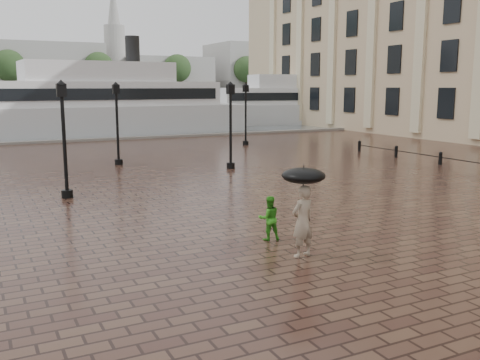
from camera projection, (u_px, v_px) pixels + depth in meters
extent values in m
plane|color=#392019|center=(351.00, 244.00, 14.74)|extent=(300.00, 300.00, 0.00)
plane|color=#465056|center=(29.00, 111.00, 95.86)|extent=(240.00, 240.00, 0.00)
cube|color=slate|center=(101.00, 141.00, 42.95)|extent=(80.00, 0.60, 0.30)
cube|color=#4C4C47|center=(6.00, 98.00, 155.64)|extent=(300.00, 60.00, 2.00)
cube|color=gray|center=(45.00, 69.00, 149.83)|extent=(30.00, 22.00, 14.00)
cube|color=gray|center=(164.00, 76.00, 165.45)|extent=(25.00, 22.00, 11.00)
cube|color=gray|center=(263.00, 69.00, 180.39)|extent=(35.00, 22.00, 16.00)
cylinder|color=gray|center=(115.00, 60.00, 158.09)|extent=(6.00, 6.00, 20.00)
cone|color=gray|center=(113.00, 11.00, 155.67)|extent=(5.00, 5.00, 18.00)
cylinder|color=#2D2119|center=(10.00, 88.00, 135.72)|extent=(1.00, 1.00, 8.00)
sphere|color=#1E3217|center=(9.00, 66.00, 134.77)|extent=(8.00, 8.00, 8.00)
cylinder|color=#2D2119|center=(100.00, 88.00, 145.60)|extent=(1.00, 1.00, 8.00)
sphere|color=#1E3217|center=(99.00, 67.00, 144.65)|extent=(8.00, 8.00, 8.00)
cylinder|color=#2D2119|center=(178.00, 87.00, 155.48)|extent=(1.00, 1.00, 8.00)
sphere|color=#1E3217|center=(177.00, 68.00, 154.53)|extent=(8.00, 8.00, 8.00)
cylinder|color=#2D2119|center=(246.00, 87.00, 165.35)|extent=(1.00, 1.00, 8.00)
sphere|color=#1E3217|center=(246.00, 69.00, 164.40)|extent=(8.00, 8.00, 8.00)
cylinder|color=#2D2119|center=(307.00, 87.00, 175.23)|extent=(1.00, 1.00, 8.00)
sphere|color=#1E3217|center=(308.00, 70.00, 174.28)|extent=(8.00, 8.00, 8.00)
cylinder|color=black|center=(440.00, 159.00, 29.65)|extent=(0.20, 0.20, 0.60)
sphere|color=black|center=(441.00, 154.00, 29.59)|extent=(0.22, 0.22, 0.22)
cylinder|color=black|center=(396.00, 153.00, 32.73)|extent=(0.20, 0.20, 0.60)
sphere|color=black|center=(396.00, 147.00, 32.68)|extent=(0.22, 0.22, 0.22)
cylinder|color=black|center=(359.00, 147.00, 35.82)|extent=(0.20, 0.20, 0.60)
sphere|color=black|center=(360.00, 142.00, 35.76)|extent=(0.22, 0.22, 0.22)
cylinder|color=black|center=(67.00, 194.00, 20.89)|extent=(0.44, 0.44, 0.30)
cylinder|color=black|center=(65.00, 147.00, 20.57)|extent=(0.14, 0.14, 4.00)
cube|color=black|center=(61.00, 90.00, 20.20)|extent=(0.35, 0.35, 0.50)
sphere|color=beige|center=(61.00, 90.00, 20.20)|extent=(0.28, 0.28, 0.28)
cylinder|color=black|center=(231.00, 166.00, 28.37)|extent=(0.44, 0.44, 0.30)
cylinder|color=black|center=(231.00, 131.00, 28.05)|extent=(0.14, 0.14, 4.00)
cube|color=black|center=(230.00, 89.00, 27.68)|extent=(0.35, 0.35, 0.50)
sphere|color=beige|center=(230.00, 89.00, 27.68)|extent=(0.28, 0.28, 0.28)
cylinder|color=black|center=(246.00, 143.00, 39.82)|extent=(0.44, 0.44, 0.30)
cylinder|color=black|center=(246.00, 118.00, 39.50)|extent=(0.14, 0.14, 4.00)
cube|color=black|center=(246.00, 88.00, 39.13)|extent=(0.35, 0.35, 0.50)
sphere|color=beige|center=(246.00, 88.00, 39.13)|extent=(0.28, 0.28, 0.28)
cylinder|color=black|center=(119.00, 162.00, 29.70)|extent=(0.44, 0.44, 0.30)
cylinder|color=black|center=(117.00, 129.00, 29.38)|extent=(0.14, 0.14, 4.00)
cube|color=black|center=(116.00, 89.00, 29.01)|extent=(0.35, 0.35, 0.50)
sphere|color=beige|center=(116.00, 89.00, 29.01)|extent=(0.28, 0.28, 0.28)
imported|color=gray|center=(303.00, 221.00, 13.53)|extent=(0.75, 0.57, 1.86)
imported|color=#31951B|center=(269.00, 218.00, 15.05)|extent=(0.70, 0.59, 1.27)
cube|color=#BDBDBD|center=(100.00, 120.00, 48.08)|extent=(27.13, 7.87, 2.58)
cube|color=silver|center=(99.00, 94.00, 47.67)|extent=(21.73, 6.73, 2.15)
cube|color=silver|center=(98.00, 72.00, 47.34)|extent=(13.12, 5.62, 1.72)
cylinder|color=black|center=(133.00, 51.00, 48.57)|extent=(1.29, 1.29, 2.58)
cube|color=black|center=(108.00, 94.00, 45.24)|extent=(20.36, 1.20, 0.97)
cube|color=black|center=(91.00, 93.00, 50.11)|extent=(20.36, 1.20, 0.97)
cube|color=#BDBDBD|center=(298.00, 114.00, 62.78)|extent=(24.04, 9.44, 2.25)
cube|color=silver|center=(299.00, 96.00, 62.43)|extent=(19.29, 7.92, 1.87)
cube|color=silver|center=(299.00, 81.00, 62.13)|extent=(11.81, 6.12, 1.50)
cylinder|color=black|center=(322.00, 67.00, 62.65)|extent=(1.12, 1.12, 2.25)
cube|color=black|center=(308.00, 96.00, 60.08)|extent=(17.58, 3.06, 0.84)
cube|color=black|center=(291.00, 96.00, 64.77)|extent=(17.58, 3.06, 0.84)
cylinder|color=black|center=(303.00, 196.00, 13.42)|extent=(0.02, 0.02, 0.95)
ellipsoid|color=black|center=(304.00, 176.00, 13.33)|extent=(1.10, 1.10, 0.39)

